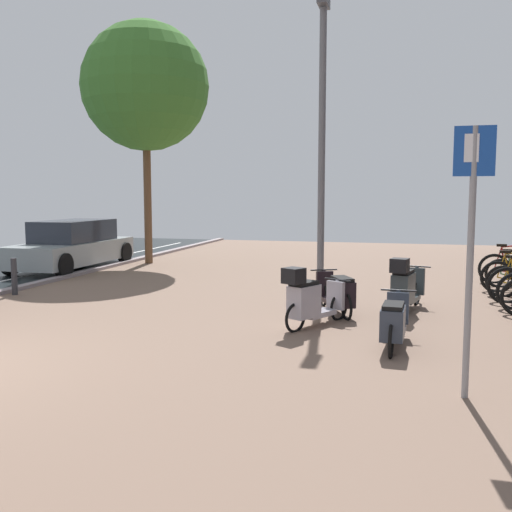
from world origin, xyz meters
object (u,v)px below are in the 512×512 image
(parking_sign, at_px, (471,234))
(bollard_far, at_px, (14,276))
(lamp_post, at_px, (322,135))
(scooter_extra, at_px, (309,299))
(scooter_far, at_px, (338,293))
(street_tree, at_px, (145,87))
(bicycle_rack_09, at_px, (509,269))
(scooter_near, at_px, (394,322))
(scooter_mid, at_px, (405,287))
(parked_car_far, at_px, (73,246))

(parking_sign, height_order, bollard_far, parking_sign)
(parking_sign, height_order, lamp_post, lamp_post)
(scooter_extra, relative_size, bollard_far, 1.89)
(scooter_far, height_order, street_tree, street_tree)
(bollard_far, bearing_deg, scooter_far, -1.98)
(scooter_extra, bearing_deg, parking_sign, -52.22)
(bicycle_rack_09, distance_m, scooter_far, 5.73)
(scooter_near, xyz_separation_m, parking_sign, (0.77, -1.80, 1.35))
(scooter_mid, bearing_deg, scooter_extra, -133.40)
(bicycle_rack_09, xyz_separation_m, scooter_near, (-2.49, -6.59, 0.01))
(parking_sign, relative_size, bollard_far, 3.59)
(parking_sign, bearing_deg, scooter_mid, 98.47)
(scooter_near, height_order, parked_car_far, parked_car_far)
(lamp_post, xyz_separation_m, street_tree, (-5.93, 4.45, 1.97))
(scooter_extra, relative_size, parking_sign, 0.53)
(bicycle_rack_09, relative_size, scooter_far, 0.87)
(scooter_extra, bearing_deg, bicycle_rack_09, 56.11)
(parked_car_far, relative_size, bollard_far, 5.52)
(scooter_extra, bearing_deg, street_tree, 130.53)
(parked_car_far, relative_size, parking_sign, 1.54)
(street_tree, height_order, bollard_far, street_tree)
(scooter_far, bearing_deg, scooter_mid, 19.03)
(scooter_near, height_order, parking_sign, parking_sign)
(parked_car_far, relative_size, street_tree, 0.60)
(scooter_extra, height_order, street_tree, street_tree)
(scooter_extra, xyz_separation_m, street_tree, (-6.17, 7.22, 4.81))
(scooter_near, distance_m, scooter_extra, 1.61)
(parked_car_far, bearing_deg, scooter_mid, -23.58)
(bicycle_rack_09, height_order, scooter_extra, scooter_extra)
(parking_sign, bearing_deg, scooter_far, 114.84)
(scooter_mid, bearing_deg, parked_car_far, 156.42)
(bicycle_rack_09, relative_size, street_tree, 0.19)
(parking_sign, bearing_deg, bollard_far, 154.53)
(scooter_far, xyz_separation_m, parked_car_far, (-8.05, 4.42, 0.27))
(bicycle_rack_09, xyz_separation_m, lamp_post, (-4.05, -2.91, 2.94))
(scooter_far, relative_size, bollard_far, 2.05)
(scooter_mid, relative_size, bollard_far, 2.31)
(parked_car_far, bearing_deg, scooter_near, -35.53)
(bicycle_rack_09, height_order, parking_sign, parking_sign)
(bicycle_rack_09, bearing_deg, parked_car_far, -179.43)
(scooter_near, relative_size, scooter_mid, 0.97)
(scooter_extra, distance_m, parked_car_far, 9.54)
(lamp_post, bearing_deg, scooter_far, -71.24)
(bollard_far, bearing_deg, parked_car_far, 106.62)
(street_tree, distance_m, bollard_far, 7.61)
(scooter_mid, xyz_separation_m, street_tree, (-7.64, 5.67, 4.80))
(scooter_extra, relative_size, parked_car_far, 0.34)
(scooter_near, relative_size, scooter_far, 1.09)
(lamp_post, bearing_deg, street_tree, 143.13)
(street_tree, bearing_deg, scooter_mid, -36.60)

